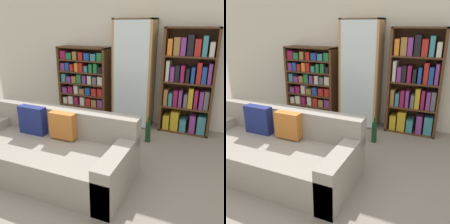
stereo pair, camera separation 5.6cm
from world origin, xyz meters
The scene contains 7 objects.
ground_plane centered at (0.00, 0.00, 0.00)m, with size 16.00×16.00×0.00m, color gray.
wall_back centered at (0.00, 2.63, 1.35)m, with size 6.52×0.06×2.70m.
couch centered at (-0.39, 0.53, 0.26)m, with size 2.01×0.93×0.75m.
bookshelf_left centered at (-0.94, 2.42, 0.65)m, with size 0.97×0.32×1.33m.
display_cabinet centered at (0.04, 2.40, 0.90)m, with size 0.67×0.36×1.81m.
bookshelf_right centered at (0.94, 2.42, 0.80)m, with size 0.81×0.32×1.68m.
wine_bottle centered at (0.49, 1.78, 0.16)m, with size 0.08×0.08×0.40m.
Camera 2 is at (1.39, -1.63, 1.73)m, focal length 40.00 mm.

